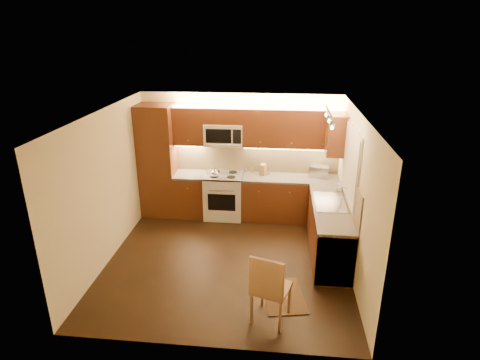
# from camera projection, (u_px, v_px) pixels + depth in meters

# --- Properties ---
(floor) EXTENTS (4.00, 4.00, 0.01)m
(floor) POSITION_uv_depth(u_px,v_px,m) (228.00, 260.00, 6.83)
(floor) COLOR black
(floor) RESTS_ON ground
(ceiling) EXTENTS (4.00, 4.00, 0.01)m
(ceiling) POSITION_uv_depth(u_px,v_px,m) (226.00, 114.00, 5.93)
(ceiling) COLOR beige
(ceiling) RESTS_ON ground
(wall_back) EXTENTS (4.00, 0.01, 2.50)m
(wall_back) POSITION_uv_depth(u_px,v_px,m) (240.00, 155.00, 8.24)
(wall_back) COLOR beige
(wall_back) RESTS_ON ground
(wall_front) EXTENTS (4.00, 0.01, 2.50)m
(wall_front) POSITION_uv_depth(u_px,v_px,m) (203.00, 260.00, 4.52)
(wall_front) COLOR beige
(wall_front) RESTS_ON ground
(wall_left) EXTENTS (0.01, 4.00, 2.50)m
(wall_left) POSITION_uv_depth(u_px,v_px,m) (106.00, 187.00, 6.57)
(wall_left) COLOR beige
(wall_left) RESTS_ON ground
(wall_right) EXTENTS (0.01, 4.00, 2.50)m
(wall_right) POSITION_uv_depth(u_px,v_px,m) (355.00, 197.00, 6.19)
(wall_right) COLOR beige
(wall_right) RESTS_ON ground
(pantry) EXTENTS (0.70, 0.60, 2.30)m
(pantry) POSITION_uv_depth(u_px,v_px,m) (158.00, 161.00, 8.15)
(pantry) COLOR #411A0E
(pantry) RESTS_ON floor
(base_cab_back_left) EXTENTS (0.62, 0.60, 0.86)m
(base_cab_back_left) POSITION_uv_depth(u_px,v_px,m) (191.00, 195.00, 8.35)
(base_cab_back_left) COLOR #411A0E
(base_cab_back_left) RESTS_ON floor
(counter_back_left) EXTENTS (0.62, 0.60, 0.04)m
(counter_back_left) POSITION_uv_depth(u_px,v_px,m) (190.00, 175.00, 8.19)
(counter_back_left) COLOR #3E3B38
(counter_back_left) RESTS_ON base_cab_back_left
(base_cab_back_right) EXTENTS (1.92, 0.60, 0.86)m
(base_cab_back_right) POSITION_uv_depth(u_px,v_px,m) (289.00, 199.00, 8.15)
(base_cab_back_right) COLOR #411A0E
(base_cab_back_right) RESTS_ON floor
(counter_back_right) EXTENTS (1.92, 0.60, 0.04)m
(counter_back_right) POSITION_uv_depth(u_px,v_px,m) (290.00, 178.00, 7.99)
(counter_back_right) COLOR #3E3B38
(counter_back_right) RESTS_ON base_cab_back_right
(base_cab_right) EXTENTS (0.60, 2.00, 0.86)m
(base_cab_right) POSITION_uv_depth(u_px,v_px,m) (329.00, 231.00, 6.88)
(base_cab_right) COLOR #411A0E
(base_cab_right) RESTS_ON floor
(counter_right) EXTENTS (0.60, 2.00, 0.04)m
(counter_right) POSITION_uv_depth(u_px,v_px,m) (331.00, 207.00, 6.72)
(counter_right) COLOR #3E3B38
(counter_right) RESTS_ON base_cab_right
(dishwasher) EXTENTS (0.58, 0.60, 0.84)m
(dishwasher) POSITION_uv_depth(u_px,v_px,m) (333.00, 252.00, 6.23)
(dishwasher) COLOR silver
(dishwasher) RESTS_ON floor
(backsplash_back) EXTENTS (3.30, 0.02, 0.60)m
(backsplash_back) POSITION_uv_depth(u_px,v_px,m) (257.00, 158.00, 8.21)
(backsplash_back) COLOR tan
(backsplash_back) RESTS_ON wall_back
(backsplash_right) EXTENTS (0.02, 2.00, 0.60)m
(backsplash_right) POSITION_uv_depth(u_px,v_px,m) (350.00, 190.00, 6.58)
(backsplash_right) COLOR tan
(backsplash_right) RESTS_ON wall_right
(upper_cab_back_left) EXTENTS (0.62, 0.35, 0.75)m
(upper_cab_back_left) POSITION_uv_depth(u_px,v_px,m) (189.00, 126.00, 7.95)
(upper_cab_back_left) COLOR #411A0E
(upper_cab_back_left) RESTS_ON wall_back
(upper_cab_back_right) EXTENTS (1.92, 0.35, 0.75)m
(upper_cab_back_right) POSITION_uv_depth(u_px,v_px,m) (293.00, 128.00, 7.75)
(upper_cab_back_right) COLOR #411A0E
(upper_cab_back_right) RESTS_ON wall_back
(upper_cab_bridge) EXTENTS (0.76, 0.35, 0.31)m
(upper_cab_bridge) POSITION_uv_depth(u_px,v_px,m) (224.00, 115.00, 7.80)
(upper_cab_bridge) COLOR #411A0E
(upper_cab_bridge) RESTS_ON wall_back
(upper_cab_right_corner) EXTENTS (0.35, 0.50, 0.75)m
(upper_cab_right_corner) POSITION_uv_depth(u_px,v_px,m) (336.00, 135.00, 7.28)
(upper_cab_right_corner) COLOR #411A0E
(upper_cab_right_corner) RESTS_ON wall_right
(stove) EXTENTS (0.76, 0.65, 0.92)m
(stove) POSITION_uv_depth(u_px,v_px,m) (224.00, 195.00, 8.25)
(stove) COLOR silver
(stove) RESTS_ON floor
(microwave) EXTENTS (0.76, 0.38, 0.44)m
(microwave) POSITION_uv_depth(u_px,v_px,m) (224.00, 134.00, 7.92)
(microwave) COLOR silver
(microwave) RESTS_ON wall_back
(window_frame) EXTENTS (0.03, 1.44, 1.24)m
(window_frame) POSITION_uv_depth(u_px,v_px,m) (351.00, 164.00, 6.57)
(window_frame) COLOR silver
(window_frame) RESTS_ON wall_right
(window_blinds) EXTENTS (0.02, 1.36, 1.16)m
(window_blinds) POSITION_uv_depth(u_px,v_px,m) (350.00, 164.00, 6.58)
(window_blinds) COLOR silver
(window_blinds) RESTS_ON wall_right
(sink) EXTENTS (0.52, 0.86, 0.15)m
(sink) POSITION_uv_depth(u_px,v_px,m) (330.00, 198.00, 6.83)
(sink) COLOR silver
(sink) RESTS_ON counter_right
(faucet) EXTENTS (0.20, 0.04, 0.30)m
(faucet) POSITION_uv_depth(u_px,v_px,m) (342.00, 195.00, 6.78)
(faucet) COLOR silver
(faucet) RESTS_ON counter_right
(track_light_bar) EXTENTS (0.04, 1.20, 0.03)m
(track_light_bar) POSITION_uv_depth(u_px,v_px,m) (329.00, 114.00, 6.17)
(track_light_bar) COLOR silver
(track_light_bar) RESTS_ON ceiling
(kettle) EXTENTS (0.18, 0.18, 0.20)m
(kettle) POSITION_uv_depth(u_px,v_px,m) (215.00, 172.00, 7.92)
(kettle) COLOR silver
(kettle) RESTS_ON stove
(toaster_oven) EXTENTS (0.43, 0.36, 0.22)m
(toaster_oven) POSITION_uv_depth(u_px,v_px,m) (319.00, 171.00, 8.01)
(toaster_oven) COLOR silver
(toaster_oven) RESTS_ON counter_back_right
(knife_block) EXTENTS (0.13, 0.18, 0.22)m
(knife_block) POSITION_uv_depth(u_px,v_px,m) (263.00, 169.00, 8.10)
(knife_block) COLOR #906041
(knife_block) RESTS_ON counter_back_right
(spice_jar_a) EXTENTS (0.04, 0.04, 0.09)m
(spice_jar_a) POSITION_uv_depth(u_px,v_px,m) (246.00, 170.00, 8.26)
(spice_jar_a) COLOR silver
(spice_jar_a) RESTS_ON counter_back_right
(spice_jar_b) EXTENTS (0.05, 0.05, 0.09)m
(spice_jar_b) POSITION_uv_depth(u_px,v_px,m) (261.00, 171.00, 8.22)
(spice_jar_b) COLOR brown
(spice_jar_b) RESTS_ON counter_back_right
(spice_jar_c) EXTENTS (0.05, 0.05, 0.10)m
(spice_jar_c) POSITION_uv_depth(u_px,v_px,m) (269.00, 172.00, 8.11)
(spice_jar_c) COLOR silver
(spice_jar_c) RESTS_ON counter_back_right
(spice_jar_d) EXTENTS (0.05, 0.05, 0.10)m
(spice_jar_d) POSITION_uv_depth(u_px,v_px,m) (252.00, 170.00, 8.23)
(spice_jar_d) COLOR #945F2C
(spice_jar_d) RESTS_ON counter_back_right
(soap_bottle) EXTENTS (0.11, 0.11, 0.19)m
(soap_bottle) POSITION_uv_depth(u_px,v_px,m) (340.00, 185.00, 7.32)
(soap_bottle) COLOR white
(soap_bottle) RESTS_ON counter_right
(rug) EXTENTS (0.73, 0.96, 0.01)m
(rug) POSITION_uv_depth(u_px,v_px,m) (283.00, 296.00, 5.90)
(rug) COLOR black
(rug) RESTS_ON floor
(dining_chair) EXTENTS (0.58, 0.58, 1.04)m
(dining_chair) POSITION_uv_depth(u_px,v_px,m) (271.00, 286.00, 5.27)
(dining_chair) COLOR #906041
(dining_chair) RESTS_ON floor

